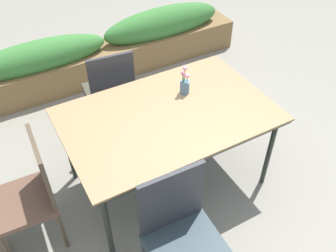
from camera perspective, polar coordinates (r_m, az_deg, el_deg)
name	(u,v)px	position (r m, az deg, el deg)	size (l,w,h in m)	color
ground_plane	(169,185)	(3.35, 0.14, -9.06)	(12.00, 12.00, 0.00)	gray
dining_table	(168,118)	(2.87, 0.00, 1.19)	(1.61, 1.04, 0.78)	#8C704C
chair_far_side	(110,89)	(3.53, -8.84, 5.59)	(0.48, 0.48, 0.96)	#3C3A2C
chair_near_left	(181,232)	(2.43, 2.06, -16.02)	(0.49, 0.49, 0.97)	#29373E
chair_end_left	(31,191)	(2.81, -20.35, -9.31)	(0.45, 0.45, 0.95)	brown
flower_vase	(185,84)	(3.00, 2.58, 6.49)	(0.08, 0.08, 0.25)	slate
planter_box	(107,51)	(4.54, -9.38, 11.30)	(3.44, 0.40, 0.69)	brown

